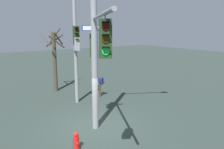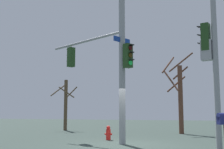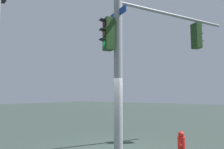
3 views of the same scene
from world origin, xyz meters
The scene contains 2 objects.
main_signal_pole_assembly centered at (-0.72, 0.14, 4.52)m, with size 5.57×5.65×8.37m.
fire_hydrant centered at (-1.39, 1.70, 0.34)m, with size 0.38×0.24×0.73m.
Camera 3 is at (5.59, 4.04, 1.94)m, focal length 33.01 mm.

